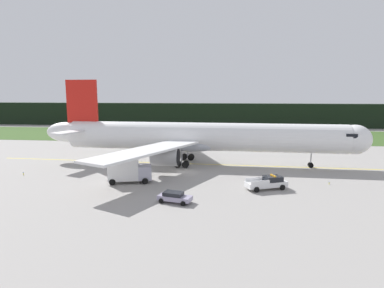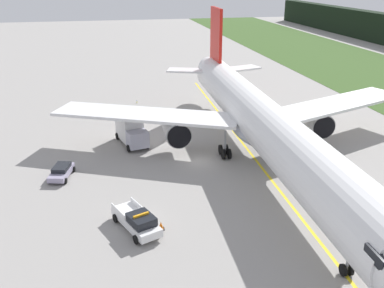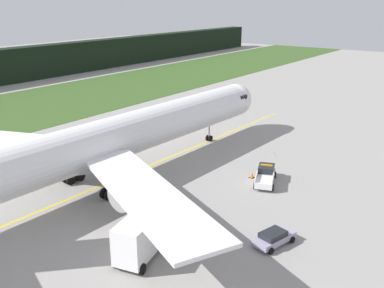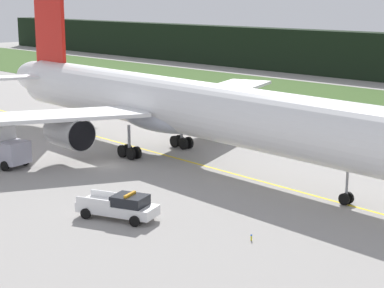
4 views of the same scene
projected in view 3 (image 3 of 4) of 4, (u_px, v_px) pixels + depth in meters
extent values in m
plane|color=gray|center=(139.00, 203.00, 45.95)|extent=(320.00, 320.00, 0.00)
cube|color=yellow|center=(115.00, 180.00, 51.78)|extent=(80.01, 2.76, 0.01)
cylinder|color=white|center=(113.00, 139.00, 50.14)|extent=(50.16, 6.63, 5.09)
ellipsoid|color=white|center=(235.00, 100.00, 69.50)|extent=(5.75, 5.26, 5.09)
ellipsoid|color=#B4BAC8|center=(97.00, 156.00, 48.72)|extent=(11.70, 5.70, 2.80)
cube|color=black|center=(231.00, 96.00, 68.31)|extent=(1.95, 4.89, 0.70)
cylinder|color=#9F9F9F|center=(32.00, 152.00, 52.06)|extent=(4.37, 3.11, 2.98)
cylinder|color=black|center=(47.00, 148.00, 53.69)|extent=(0.20, 2.74, 2.74)
cube|color=white|center=(145.00, 192.00, 37.77)|extent=(14.18, 22.45, 0.35)
cylinder|color=#9F9F9F|center=(135.00, 190.00, 41.74)|extent=(4.37, 3.11, 2.98)
cylinder|color=black|center=(150.00, 183.00, 43.36)|extent=(0.20, 2.74, 2.74)
cylinder|color=gray|center=(209.00, 130.00, 65.36)|extent=(0.20, 0.20, 2.60)
cylinder|color=black|center=(208.00, 138.00, 65.93)|extent=(0.91, 0.25, 0.90)
cylinder|color=black|center=(210.00, 138.00, 65.62)|extent=(0.91, 0.25, 0.90)
cylinder|color=gray|center=(73.00, 167.00, 50.51)|extent=(0.28, 0.28, 2.60)
cylinder|color=black|center=(80.00, 176.00, 51.24)|extent=(1.21, 0.34, 1.20)
cylinder|color=black|center=(77.00, 175.00, 51.65)|extent=(1.21, 0.34, 1.20)
cylinder|color=black|center=(71.00, 180.00, 50.20)|extent=(1.21, 0.34, 1.20)
cylinder|color=black|center=(67.00, 178.00, 50.61)|extent=(1.21, 0.34, 1.20)
cylinder|color=gray|center=(111.00, 181.00, 46.62)|extent=(0.28, 0.28, 2.60)
cylinder|color=black|center=(114.00, 189.00, 47.76)|extent=(1.21, 0.34, 1.20)
cylinder|color=black|center=(119.00, 191.00, 47.35)|extent=(1.21, 0.34, 1.20)
cylinder|color=black|center=(105.00, 193.00, 46.72)|extent=(1.21, 0.34, 1.20)
cylinder|color=black|center=(109.00, 195.00, 46.31)|extent=(1.21, 0.34, 1.20)
cube|color=white|center=(265.00, 177.00, 50.62)|extent=(6.03, 4.01, 0.70)
cube|color=black|center=(266.00, 169.00, 51.34)|extent=(2.81, 2.56, 0.70)
cube|color=white|center=(256.00, 176.00, 49.39)|extent=(2.57, 1.13, 0.45)
cube|color=white|center=(273.00, 178.00, 48.96)|extent=(2.57, 1.13, 0.45)
cube|color=orange|center=(267.00, 165.00, 51.20)|extent=(0.71, 1.36, 0.16)
cylinder|color=black|center=(258.00, 173.00, 52.75)|extent=(0.79, 0.51, 0.76)
cylinder|color=black|center=(275.00, 175.00, 52.27)|extent=(0.79, 0.51, 0.76)
cylinder|color=black|center=(255.00, 186.00, 49.18)|extent=(0.79, 0.51, 0.76)
cylinder|color=black|center=(273.00, 187.00, 48.71)|extent=(0.79, 0.51, 0.76)
cube|color=#AEAEC1|center=(155.00, 227.00, 38.09)|extent=(2.43, 2.79, 2.00)
cube|color=white|center=(137.00, 238.00, 35.16)|extent=(4.82, 3.40, 3.20)
cylinder|color=#99999E|center=(143.00, 251.00, 36.46)|extent=(0.77, 0.29, 1.04)
cylinder|color=#99999E|center=(133.00, 262.00, 34.93)|extent=(0.77, 0.29, 1.04)
cylinder|color=black|center=(144.00, 235.00, 38.85)|extent=(0.94, 0.47, 0.90)
cylinder|color=black|center=(168.00, 240.00, 37.98)|extent=(0.94, 0.47, 0.90)
cylinder|color=black|center=(116.00, 262.00, 34.76)|extent=(0.94, 0.47, 0.90)
cylinder|color=black|center=(142.00, 269.00, 33.89)|extent=(0.94, 0.47, 0.90)
cube|color=#9991AE|center=(274.00, 238.00, 37.98)|extent=(4.37, 2.65, 0.55)
cube|color=black|center=(273.00, 234.00, 37.70)|extent=(2.58, 2.01, 0.45)
cylinder|color=black|center=(277.00, 232.00, 39.56)|extent=(0.63, 0.32, 0.60)
cylinder|color=black|center=(292.00, 240.00, 38.28)|extent=(0.63, 0.32, 0.60)
cylinder|color=black|center=(256.00, 243.00, 37.85)|extent=(0.63, 0.32, 0.60)
cylinder|color=black|center=(271.00, 251.00, 36.57)|extent=(0.63, 0.32, 0.60)
cube|color=black|center=(252.00, 177.00, 52.40)|extent=(0.59, 0.59, 0.03)
cone|color=orange|center=(252.00, 175.00, 52.28)|extent=(0.46, 0.46, 0.71)
cylinder|color=yellow|center=(274.00, 154.00, 59.88)|extent=(0.10, 0.10, 0.31)
sphere|color=blue|center=(274.00, 153.00, 59.82)|extent=(0.12, 0.12, 0.12)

